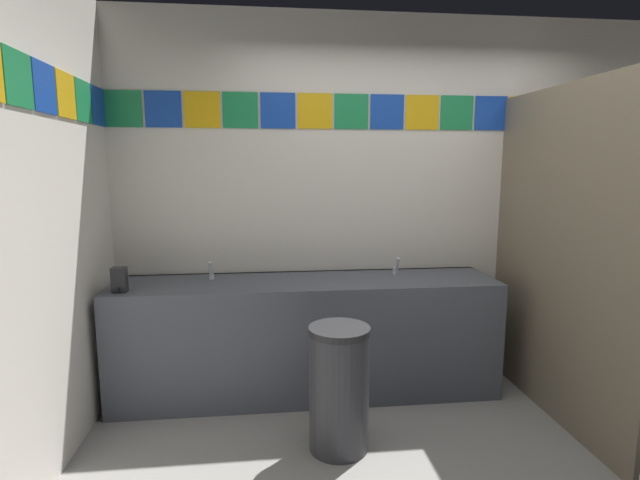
# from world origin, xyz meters

# --- Properties ---
(wall_back) EXTENTS (4.31, 0.09, 2.72)m
(wall_back) POSITION_xyz_m (0.00, 1.50, 1.37)
(wall_back) COLOR silver
(wall_back) RESTS_ON ground_plane
(vanity_counter) EXTENTS (2.68, 0.60, 0.83)m
(vanity_counter) POSITION_xyz_m (-0.76, 1.16, 0.42)
(vanity_counter) COLOR #4C515B
(vanity_counter) RESTS_ON ground_plane
(faucet_left) EXTENTS (0.04, 0.10, 0.14)m
(faucet_left) POSITION_xyz_m (-1.43, 1.25, 0.88)
(faucet_left) COLOR silver
(faucet_left) RESTS_ON vanity_counter
(faucet_right) EXTENTS (0.04, 0.10, 0.14)m
(faucet_right) POSITION_xyz_m (-0.09, 1.25, 0.88)
(faucet_right) COLOR silver
(faucet_right) RESTS_ON vanity_counter
(soap_dispenser) EXTENTS (0.09, 0.09, 0.16)m
(soap_dispenser) POSITION_xyz_m (-1.98, 0.97, 0.91)
(soap_dispenser) COLOR black
(soap_dispenser) RESTS_ON vanity_counter
(stall_divider) EXTENTS (0.92, 1.57, 2.13)m
(stall_divider) POSITION_xyz_m (0.96, 0.41, 1.06)
(stall_divider) COLOR #726651
(stall_divider) RESTS_ON ground_plane
(toilet) EXTENTS (0.39, 0.49, 0.74)m
(toilet) POSITION_xyz_m (1.41, 1.01, 0.30)
(toilet) COLOR white
(toilet) RESTS_ON ground_plane
(trash_bin) EXTENTS (0.35, 0.35, 0.73)m
(trash_bin) POSITION_xyz_m (-0.64, 0.42, 0.37)
(trash_bin) COLOR #333338
(trash_bin) RESTS_ON ground_plane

